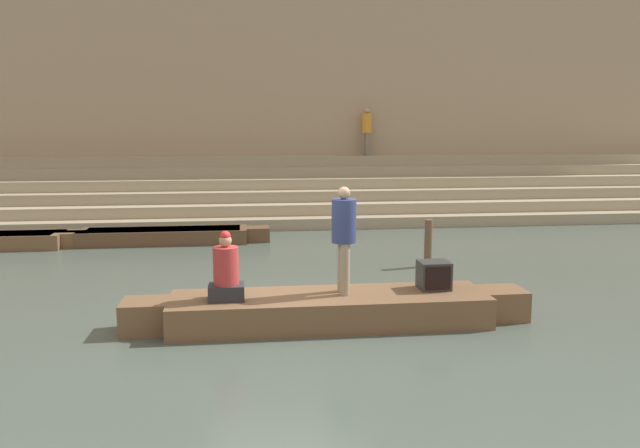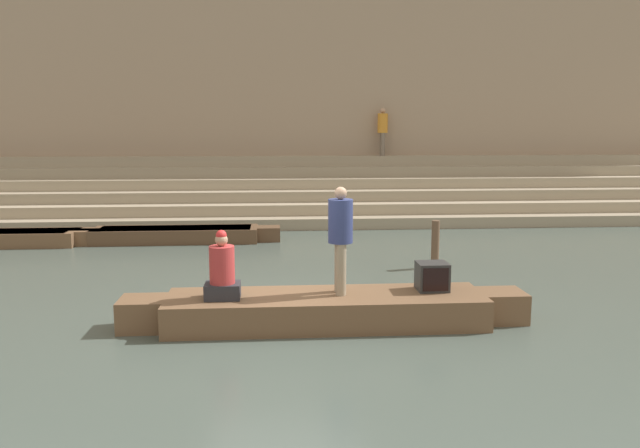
% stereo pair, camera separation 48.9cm
% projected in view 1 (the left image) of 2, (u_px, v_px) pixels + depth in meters
% --- Properties ---
extents(ground_plane, '(120.00, 120.00, 0.00)m').
position_uv_depth(ground_plane, '(286.00, 317.00, 9.93)').
color(ground_plane, '#47544C').
extents(ghat_steps, '(36.00, 3.82, 1.99)m').
position_uv_depth(ghat_steps, '(263.00, 197.00, 20.26)').
color(ghat_steps, gray).
rests_on(ghat_steps, ground).
extents(back_wall, '(34.20, 1.28, 8.98)m').
position_uv_depth(back_wall, '(260.00, 84.00, 21.62)').
color(back_wall, tan).
rests_on(back_wall, ground).
extents(rowboat_main, '(6.17, 1.32, 0.47)m').
position_uv_depth(rowboat_main, '(330.00, 309.00, 9.50)').
color(rowboat_main, brown).
rests_on(rowboat_main, ground).
extents(person_standing, '(0.37, 0.37, 1.64)m').
position_uv_depth(person_standing, '(344.00, 233.00, 9.41)').
color(person_standing, gray).
rests_on(person_standing, rowboat_main).
extents(person_rowing, '(0.52, 0.41, 1.03)m').
position_uv_depth(person_rowing, '(226.00, 273.00, 9.14)').
color(person_rowing, '#28282D').
rests_on(person_rowing, rowboat_main).
extents(tv_set, '(0.47, 0.44, 0.44)m').
position_uv_depth(tv_set, '(434.00, 275.00, 9.78)').
color(tv_set, '#2D2D2D').
rests_on(tv_set, rowboat_main).
extents(moored_boat_shore, '(5.46, 1.05, 0.37)m').
position_uv_depth(moored_boat_shore, '(164.00, 235.00, 16.13)').
color(moored_boat_shore, brown).
rests_on(moored_boat_shore, ground).
extents(mooring_post, '(0.17, 0.17, 1.02)m').
position_uv_depth(mooring_post, '(428.00, 243.00, 13.39)').
color(mooring_post, brown).
rests_on(mooring_post, ground).
extents(person_on_steps, '(0.35, 0.35, 1.62)m').
position_uv_depth(person_on_steps, '(367.00, 128.00, 21.40)').
color(person_on_steps, '#756656').
rests_on(person_on_steps, ghat_steps).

